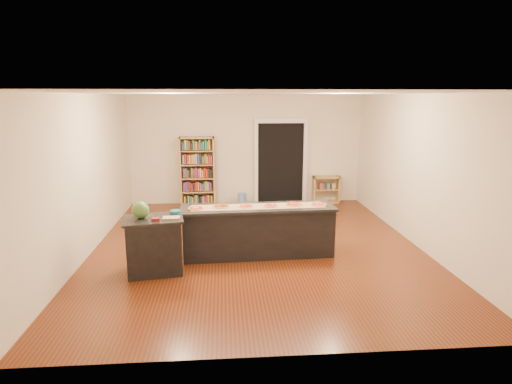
{
  "coord_description": "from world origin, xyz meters",
  "views": [
    {
      "loc": [
        -0.6,
        -7.58,
        2.72
      ],
      "look_at": [
        0.0,
        0.2,
        1.0
      ],
      "focal_mm": 30.0,
      "sensor_mm": 36.0,
      "label": 1
    }
  ],
  "objects": [
    {
      "name": "package_red",
      "position": [
        -1.64,
        -1.23,
        0.92
      ],
      "size": [
        0.13,
        0.09,
        0.04
      ],
      "primitive_type": "cube",
      "rotation": [
        0.0,
        0.0,
        0.07
      ],
      "color": "maroon",
      "rests_on": "side_counter"
    },
    {
      "name": "package_teal",
      "position": [
        -1.38,
        -0.89,
        0.93
      ],
      "size": [
        0.17,
        0.17,
        0.06
      ],
      "primitive_type": "cylinder",
      "color": "#195966",
      "rests_on": "side_counter"
    },
    {
      "name": "pizza_f",
      "position": [
        1.06,
        -0.4,
        0.89
      ],
      "size": [
        0.29,
        0.29,
        0.02
      ],
      "color": "tan",
      "rests_on": "kitchen_island"
    },
    {
      "name": "pizza_d",
      "position": [
        0.2,
        -0.43,
        0.89
      ],
      "size": [
        0.27,
        0.27,
        0.02
      ],
      "color": "tan",
      "rests_on": "kitchen_island"
    },
    {
      "name": "doorway",
      "position": [
        0.9,
        3.46,
        1.2
      ],
      "size": [
        1.4,
        0.09,
        2.21
      ],
      "color": "black",
      "rests_on": "room"
    },
    {
      "name": "cutting_board",
      "position": [
        -1.42,
        -1.12,
        0.91
      ],
      "size": [
        0.27,
        0.18,
        0.02
      ],
      "primitive_type": "cube",
      "rotation": [
        0.0,
        0.0,
        -0.01
      ],
      "color": "tan",
      "rests_on": "side_counter"
    },
    {
      "name": "watermelon",
      "position": [
        -1.89,
        -1.08,
        1.03
      ],
      "size": [
        0.27,
        0.27,
        0.27
      ],
      "primitive_type": "sphere",
      "color": "#144214",
      "rests_on": "side_counter"
    },
    {
      "name": "pizza_a",
      "position": [
        -1.07,
        -0.52,
        0.89
      ],
      "size": [
        0.26,
        0.26,
        0.02
      ],
      "color": "tan",
      "rests_on": "kitchen_island"
    },
    {
      "name": "low_shelf",
      "position": [
        2.1,
        3.3,
        0.35
      ],
      "size": [
        0.71,
        0.3,
        0.71
      ],
      "primitive_type": "cube",
      "color": "tan",
      "rests_on": "ground"
    },
    {
      "name": "room",
      "position": [
        0.0,
        0.0,
        1.4
      ],
      "size": [
        6.0,
        7.0,
        2.8
      ],
      "color": "#EDE1C7",
      "rests_on": "ground"
    },
    {
      "name": "kraft_paper",
      "position": [
        -0.01,
        -0.43,
        0.88
      ],
      "size": [
        2.33,
        0.52,
        0.0
      ],
      "primitive_type": "cube",
      "rotation": [
        0.0,
        0.0,
        0.04
      ],
      "color": "#A47E54",
      "rests_on": "kitchen_island"
    },
    {
      "name": "waste_bin",
      "position": [
        -0.13,
        3.2,
        0.16
      ],
      "size": [
        0.22,
        0.22,
        0.31
      ],
      "primitive_type": "cylinder",
      "color": "#638DDC",
      "rests_on": "ground"
    },
    {
      "name": "kitchen_island",
      "position": [
        -0.01,
        -0.43,
        0.44
      ],
      "size": [
        2.67,
        0.72,
        0.88
      ],
      "rotation": [
        0.0,
        0.0,
        0.04
      ],
      "color": "black",
      "rests_on": "ground"
    },
    {
      "name": "pizza_c",
      "position": [
        -0.22,
        -0.45,
        0.89
      ],
      "size": [
        0.25,
        0.25,
        0.02
      ],
      "color": "tan",
      "rests_on": "kitchen_island"
    },
    {
      "name": "side_counter",
      "position": [
        -1.71,
        -1.09,
        0.45
      ],
      "size": [
        0.91,
        0.66,
        0.9
      ],
      "rotation": [
        0.0,
        0.0,
        0.16
      ],
      "color": "black",
      "rests_on": "ground"
    },
    {
      "name": "pizza_e",
      "position": [
        0.63,
        -0.37,
        0.89
      ],
      "size": [
        0.3,
        0.3,
        0.02
      ],
      "color": "tan",
      "rests_on": "kitchen_island"
    },
    {
      "name": "pizza_b",
      "position": [
        -0.65,
        -0.41,
        0.89
      ],
      "size": [
        0.3,
        0.3,
        0.02
      ],
      "color": "tan",
      "rests_on": "kitchen_island"
    },
    {
      "name": "bookshelf",
      "position": [
        -1.26,
        3.29,
        0.88
      ],
      "size": [
        0.88,
        0.31,
        1.76
      ],
      "primitive_type": "cube",
      "color": "tan",
      "rests_on": "ground"
    }
  ]
}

